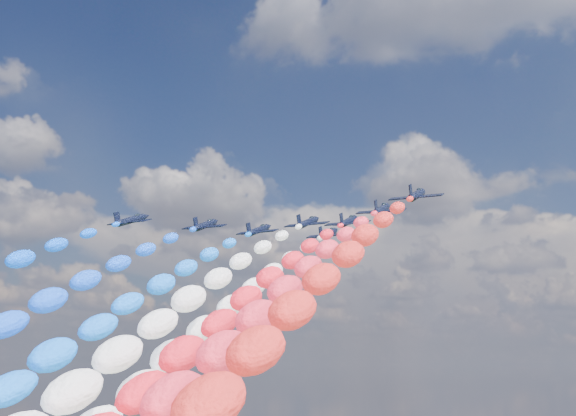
% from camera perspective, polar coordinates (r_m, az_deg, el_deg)
% --- Properties ---
extents(jet_0, '(9.83, 13.01, 6.61)m').
position_cam_1_polar(jet_0, '(153.97, -11.93, -0.92)').
color(jet_0, black).
extents(jet_1, '(9.82, 13.00, 6.61)m').
position_cam_1_polar(jet_1, '(156.95, -6.34, -1.31)').
color(jet_1, black).
extents(jet_2, '(9.82, 13.00, 6.61)m').
position_cam_1_polar(jet_2, '(162.03, -2.29, -1.71)').
color(jet_2, black).
extents(trail_2, '(5.87, 113.65, 58.12)m').
position_cam_1_polar(trail_2, '(109.35, -16.01, -11.03)').
color(trail_2, blue).
extents(jet_3, '(9.63, 12.87, 6.61)m').
position_cam_1_polar(jet_3, '(153.17, 1.52, -1.12)').
color(jet_3, black).
extents(trail_3, '(5.87, 113.65, 58.12)m').
position_cam_1_polar(trail_3, '(98.21, -11.43, -11.20)').
color(trail_3, white).
extents(jet_4, '(9.56, 12.82, 6.61)m').
position_cam_1_polar(jet_4, '(166.51, 3.09, -1.97)').
color(jet_4, black).
extents(trail_4, '(5.87, 113.65, 58.12)m').
position_cam_1_polar(trail_4, '(110.61, -7.52, -11.38)').
color(trail_4, white).
extents(jet_5, '(9.29, 12.62, 6.61)m').
position_cam_1_polar(jet_5, '(152.35, 4.64, -1.02)').
color(jet_5, black).
extents(trail_5, '(5.87, 113.65, 58.12)m').
position_cam_1_polar(trail_5, '(95.66, -6.63, -11.34)').
color(trail_5, '#F91D30').
extents(jet_6, '(9.77, 12.96, 6.61)m').
position_cam_1_polar(jet_6, '(141.15, 7.18, -0.10)').
color(jet_6, black).
extents(trail_6, '(5.87, 113.65, 58.12)m').
position_cam_1_polar(trail_6, '(83.19, -3.88, -11.32)').
color(trail_6, '#FA2B43').
extents(jet_7, '(9.32, 12.64, 6.61)m').
position_cam_1_polar(jet_7, '(130.11, 9.81, 1.00)').
color(jet_7, black).
extents(trail_7, '(5.87, 113.65, 58.12)m').
position_cam_1_polar(trail_7, '(70.90, -0.81, -11.25)').
color(trail_7, red).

